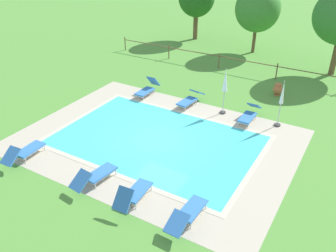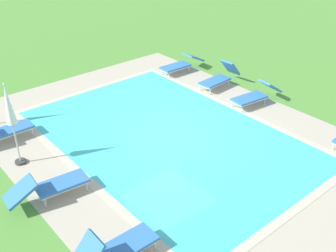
% 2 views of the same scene
% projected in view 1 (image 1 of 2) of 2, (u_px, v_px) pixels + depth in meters
% --- Properties ---
extents(ground_plane, '(160.00, 160.00, 0.00)m').
position_uv_depth(ground_plane, '(156.00, 140.00, 16.74)').
color(ground_plane, '#518E38').
extents(pool_deck_paving, '(12.42, 9.31, 0.01)m').
position_uv_depth(pool_deck_paving, '(156.00, 140.00, 16.74)').
color(pool_deck_paving, '#B2A893').
rests_on(pool_deck_paving, ground).
extents(swimming_pool_water, '(9.06, 5.94, 0.01)m').
position_uv_depth(swimming_pool_water, '(156.00, 140.00, 16.74)').
color(swimming_pool_water, '#42CCD6').
rests_on(swimming_pool_water, ground).
extents(pool_coping_rim, '(9.54, 6.42, 0.01)m').
position_uv_depth(pool_coping_rim, '(156.00, 140.00, 16.74)').
color(pool_coping_rim, '#C0B59F').
rests_on(pool_coping_rim, ground).
extents(sun_lounger_north_near_steps, '(0.81, 2.11, 0.75)m').
position_uv_depth(sun_lounger_north_near_steps, '(190.00, 99.00, 19.85)').
color(sun_lounger_north_near_steps, '#3370BC').
rests_on(sun_lounger_north_near_steps, ground).
extents(sun_lounger_north_mid, '(0.66, 2.09, 0.70)m').
position_uv_depth(sun_lounger_north_mid, '(188.00, 213.00, 11.99)').
color(sun_lounger_north_mid, '#3370BC').
rests_on(sun_lounger_north_mid, ground).
extents(sun_lounger_north_far, '(0.60, 2.04, 0.78)m').
position_uv_depth(sun_lounger_north_far, '(249.00, 114.00, 18.25)').
color(sun_lounger_north_far, '#3370BC').
rests_on(sun_lounger_north_far, ground).
extents(sun_lounger_north_end, '(0.72, 2.05, 0.81)m').
position_uv_depth(sun_lounger_north_end, '(25.00, 151.00, 15.23)').
color(sun_lounger_north_end, '#3370BC').
rests_on(sun_lounger_north_end, ground).
extents(sun_lounger_south_near_corner, '(0.83, 2.08, 0.80)m').
position_uv_depth(sun_lounger_south_near_corner, '(95.00, 175.00, 13.78)').
color(sun_lounger_south_near_corner, '#3370BC').
rests_on(sun_lounger_south_near_corner, ground).
extents(sun_lounger_south_mid, '(0.72, 1.93, 0.96)m').
position_uv_depth(sun_lounger_south_mid, '(134.00, 193.00, 12.81)').
color(sun_lounger_south_mid, '#3370BC').
rests_on(sun_lounger_south_mid, ground).
extents(sun_lounger_south_far, '(0.62, 1.89, 0.97)m').
position_uv_depth(sun_lounger_south_far, '(147.00, 89.00, 21.01)').
color(sun_lounger_south_far, '#3370BC').
rests_on(sun_lounger_south_far, ground).
extents(patio_umbrella_closed_row_west, '(0.32, 0.32, 2.48)m').
position_uv_depth(patio_umbrella_closed_row_west, '(225.00, 83.00, 18.31)').
color(patio_umbrella_closed_row_west, '#383838').
rests_on(patio_umbrella_closed_row_west, ground).
extents(patio_umbrella_closed_row_mid_west, '(0.32, 0.32, 2.41)m').
position_uv_depth(patio_umbrella_closed_row_mid_west, '(282.00, 98.00, 17.21)').
color(patio_umbrella_closed_row_mid_west, '#383838').
rests_on(patio_umbrella_closed_row_mid_west, ground).
extents(terracotta_urn_near_fence, '(0.54, 0.54, 0.71)m').
position_uv_depth(terracotta_urn_near_fence, '(278.00, 89.00, 20.94)').
color(terracotta_urn_near_fence, '#B7663D').
rests_on(terracotta_urn_near_fence, ground).
extents(perimeter_fence, '(20.32, 0.08, 1.05)m').
position_uv_depth(perimeter_fence, '(247.00, 63.00, 23.93)').
color(perimeter_fence, brown).
rests_on(perimeter_fence, ground).
extents(tree_west_mid, '(3.35, 3.35, 5.07)m').
position_uv_depth(tree_west_mid, '(258.00, 9.00, 26.64)').
color(tree_west_mid, brown).
rests_on(tree_west_mid, ground).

